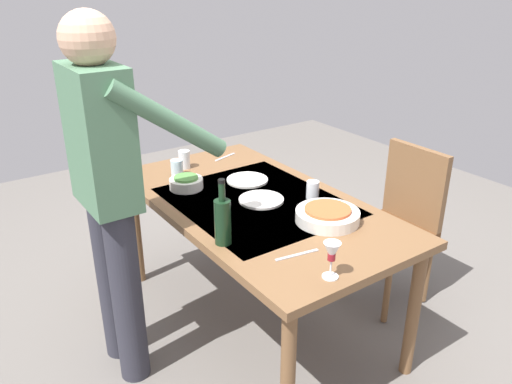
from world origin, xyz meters
The scene contains 15 objects.
ground_plane centered at (0.00, 0.00, 0.00)m, with size 6.00×6.00×0.00m, color #66605B.
dining_table centered at (0.00, 0.00, 0.67)m, with size 1.65×0.89×0.74m.
chair_near centered at (-0.26, -0.83, 0.53)m, with size 0.40×0.40×0.91m.
person_server centered at (0.09, 0.70, 0.96)m, with size 0.42×0.61×1.69m.
wine_bottle centered at (-0.28, 0.36, 0.85)m, with size 0.07×0.07×0.30m.
wine_glass_left centered at (-0.74, 0.17, 0.84)m, with size 0.07×0.07×0.15m.
water_cup_near_left centered at (0.63, 0.08, 0.79)m, with size 0.07×0.07×0.11m, color silver.
water_cup_near_right centered at (-0.14, -0.26, 0.78)m, with size 0.07×0.07×0.09m, color silver.
water_cup_far_left centered at (0.54, 0.17, 0.79)m, with size 0.07×0.07×0.10m, color silver.
serving_bowl_pasta centered at (-0.38, -0.14, 0.77)m, with size 0.30×0.30×0.07m.
side_bowl_salad centered at (0.35, 0.21, 0.77)m, with size 0.18×0.18×0.07m.
dinner_plate_near centered at (-0.01, -0.02, 0.74)m, with size 0.23×0.23×0.01m, color silver.
dinner_plate_far centered at (0.25, -0.11, 0.74)m, with size 0.23×0.23×0.01m, color silver.
table_knife centered at (-0.54, 0.17, 0.74)m, with size 0.01×0.20×0.01m, color silver.
table_fork centered at (0.65, -0.22, 0.74)m, with size 0.01×0.18×0.01m, color silver.
Camera 1 is at (-1.93, 1.35, 1.82)m, focal length 35.75 mm.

